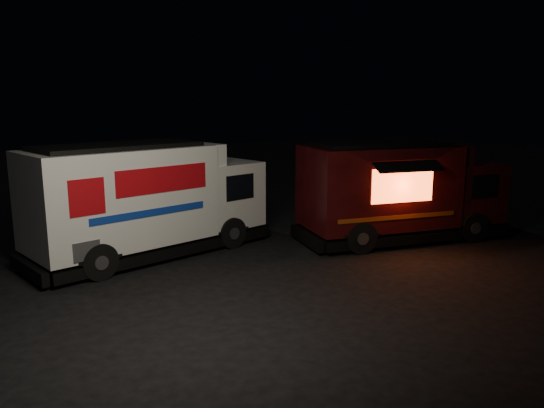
{
  "coord_description": "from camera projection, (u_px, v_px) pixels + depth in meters",
  "views": [
    {
      "loc": [
        -5.64,
        -12.66,
        4.65
      ],
      "look_at": [
        1.61,
        2.0,
        1.39
      ],
      "focal_mm": 35.0,
      "sensor_mm": 36.0,
      "label": 1
    }
  ],
  "objects": [
    {
      "name": "white_truck",
      "position": [
        151.0,
        199.0,
        15.88
      ],
      "size": [
        7.94,
        4.64,
        3.41
      ],
      "primitive_type": null,
      "rotation": [
        0.0,
        0.0,
        0.3
      ],
      "color": "silver",
      "rests_on": "ground"
    },
    {
      "name": "ground",
      "position": [
        252.0,
        272.0,
        14.49
      ],
      "size": [
        80.0,
        80.0,
        0.0
      ],
      "primitive_type": "plane",
      "color": "black",
      "rests_on": "ground"
    },
    {
      "name": "red_truck",
      "position": [
        402.0,
        191.0,
        17.64
      ],
      "size": [
        7.33,
        3.5,
        3.28
      ],
      "primitive_type": null,
      "rotation": [
        0.0,
        0.0,
        -0.13
      ],
      "color": "#3A0A0F",
      "rests_on": "ground"
    }
  ]
}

